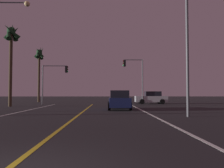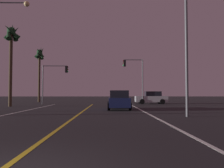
# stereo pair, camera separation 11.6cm
# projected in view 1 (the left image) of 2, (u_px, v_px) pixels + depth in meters

# --- Properties ---
(lane_edge_right) EXTENTS (0.16, 32.85, 0.01)m
(lane_edge_right) POSITION_uv_depth(u_px,v_px,m) (156.00, 117.00, 14.33)
(lane_edge_right) COLOR silver
(lane_edge_right) RESTS_ON ground
(lane_center_divider) EXTENTS (0.16, 32.85, 0.01)m
(lane_center_divider) POSITION_uv_depth(u_px,v_px,m) (75.00, 117.00, 14.23)
(lane_center_divider) COLOR gold
(lane_center_divider) RESTS_ON ground
(car_lead_same_lane) EXTENTS (2.02, 4.30, 1.70)m
(car_lead_same_lane) POSITION_uv_depth(u_px,v_px,m) (119.00, 100.00, 21.12)
(car_lead_same_lane) COLOR black
(car_lead_same_lane) RESTS_ON ground
(car_crossing_side) EXTENTS (4.30, 2.02, 1.70)m
(car_crossing_side) POSITION_uv_depth(u_px,v_px,m) (151.00, 98.00, 32.23)
(car_crossing_side) COLOR black
(car_crossing_side) RESTS_ON ground
(traffic_light_near_right) EXTENTS (2.71, 0.36, 5.96)m
(traffic_light_near_right) POSITION_uv_depth(u_px,v_px,m) (134.00, 71.00, 31.42)
(traffic_light_near_right) COLOR #4C4C51
(traffic_light_near_right) RESTS_ON ground
(traffic_light_near_left) EXTENTS (3.44, 0.36, 5.13)m
(traffic_light_near_left) POSITION_uv_depth(u_px,v_px,m) (55.00, 75.00, 31.18)
(traffic_light_near_left) COLOR #4C4C51
(traffic_light_near_left) RESTS_ON ground
(street_lamp_right_near) EXTENTS (2.11, 0.44, 8.88)m
(street_lamp_right_near) POSITION_uv_depth(u_px,v_px,m) (180.00, 28.00, 14.80)
(street_lamp_right_near) COLOR #4C4C51
(street_lamp_right_near) RESTS_ON ground
(street_lamp_left_mid) EXTENTS (2.78, 0.44, 8.83)m
(street_lamp_left_mid) POSITION_uv_depth(u_px,v_px,m) (3.00, 41.00, 18.61)
(street_lamp_left_mid) COLOR #4C4C51
(street_lamp_left_mid) RESTS_ON ground
(palm_tree_left_mid) EXTENTS (2.07, 2.06, 9.27)m
(palm_tree_left_mid) POSITION_uv_depth(u_px,v_px,m) (11.00, 40.00, 26.03)
(palm_tree_left_mid) COLOR #473826
(palm_tree_left_mid) RESTS_ON ground
(palm_tree_left_far) EXTENTS (1.92, 2.18, 9.11)m
(palm_tree_left_far) POSITION_uv_depth(u_px,v_px,m) (39.00, 58.00, 38.73)
(palm_tree_left_far) COLOR #473826
(palm_tree_left_far) RESTS_ON ground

